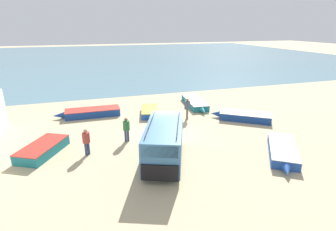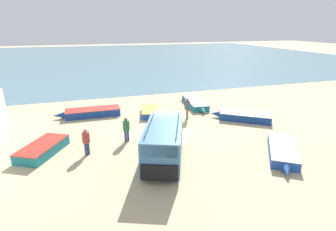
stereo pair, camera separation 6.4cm
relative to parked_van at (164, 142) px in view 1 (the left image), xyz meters
The scene contains 12 objects.
ground_plane 3.47m from the parked_van, 75.77° to the left, with size 200.00×200.00×0.00m, color tan.
sea_water 55.17m from the parked_van, 89.17° to the left, with size 120.00×80.00×0.01m, color slate.
parked_van is the anchor object (origin of this frame).
fishing_rowboat_0 11.46m from the parked_van, 57.74° to the left, with size 2.06×5.70×0.57m.
fishing_rowboat_1 7.55m from the parked_van, 154.59° to the left, with size 3.04×4.11×0.63m.
fishing_rowboat_2 9.58m from the parked_van, 29.45° to the left, with size 4.63×3.76×0.63m.
fishing_rowboat_3 10.33m from the parked_van, 111.42° to the left, with size 5.55×1.65×0.63m.
fishing_rowboat_4 7.23m from the parked_van, 12.52° to the right, with size 3.70×4.67×0.58m.
fishing_rowboat_5 8.46m from the parked_van, 81.73° to the left, with size 2.11×3.89×0.54m.
fisherman_0 7.45m from the parked_van, 58.15° to the left, with size 0.47×0.47×1.80m.
fisherman_1 3.74m from the parked_van, 115.81° to the left, with size 0.44×0.44×1.69m.
fisherman_2 4.75m from the parked_van, 153.05° to the left, with size 0.44×0.44×1.67m.
Camera 1 is at (-4.72, -16.14, 7.46)m, focal length 28.00 mm.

